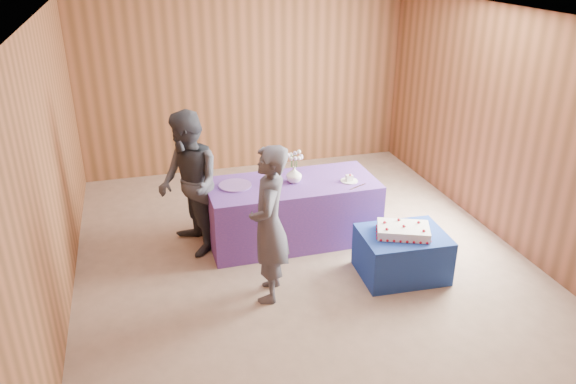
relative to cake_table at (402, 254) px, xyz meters
name	(u,v)px	position (x,y,z in m)	size (l,w,h in m)	color
ground	(302,258)	(-0.95, 0.61, -0.25)	(6.00, 6.00, 0.00)	gray
room_shell	(303,106)	(-0.95, 0.61, 1.55)	(5.04, 6.04, 2.72)	brown
cake_table	(402,254)	(0.00, 0.00, 0.00)	(0.90, 0.70, 0.50)	navy
serving_table	(292,211)	(-0.92, 1.09, 0.12)	(2.00, 0.90, 0.75)	#65328A
sheet_cake	(403,230)	(-0.02, -0.01, 0.30)	(0.67, 0.57, 0.13)	silver
vase	(294,175)	(-0.90, 1.10, 0.60)	(0.18, 0.18, 0.19)	white
flower_spray	(294,156)	(-0.90, 1.10, 0.83)	(0.21, 0.21, 0.16)	#28652D
platter	(235,185)	(-1.59, 1.16, 0.51)	(0.38, 0.38, 0.02)	#724F9E
plate	(349,181)	(-0.27, 0.94, 0.51)	(0.20, 0.20, 0.01)	white
cake_slice	(349,178)	(-0.27, 0.94, 0.55)	(0.08, 0.07, 0.09)	silver
knife	(358,187)	(-0.23, 0.76, 0.50)	(0.26, 0.02, 0.00)	silver
guest_left	(269,225)	(-1.47, 0.01, 0.57)	(0.59, 0.39, 1.63)	#3E3D48
guest_right	(189,184)	(-2.12, 1.15, 0.59)	(0.82, 0.64, 1.68)	#30323A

